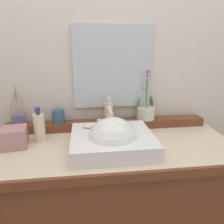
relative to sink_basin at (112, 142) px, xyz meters
The scene contains 12 objects.
wall_back 0.59m from the sink_basin, 89.28° to the left, with size 3.04×0.20×2.60m, color beige.
vanity_cabinet 0.49m from the sink_basin, 84.31° to the left, with size 1.36×0.60×0.90m.
back_ledge 0.30m from the sink_basin, 88.87° to the left, with size 1.28×0.09×0.05m, color brown.
sink_basin is the anchor object (origin of this frame).
soap_bar 0.17m from the sink_basin, 134.95° to the left, with size 0.07×0.04×0.02m, color silver.
potted_plant 0.41m from the sink_basin, 49.38° to the left, with size 0.13×0.12×0.33m.
soap_dispenser 0.30m from the sink_basin, 87.17° to the left, with size 0.06×0.06×0.16m.
tumbler_cup 0.42m from the sink_basin, 135.73° to the left, with size 0.08×0.08×0.09m, color #35536E.
reed_diffuser 0.62m from the sink_basin, 151.20° to the left, with size 0.12×0.09×0.24m.
lotion_bottle 0.42m from the sink_basin, 159.12° to the left, with size 0.06×0.06×0.20m.
tissue_box 0.52m from the sink_basin, 169.54° to the left, with size 0.13×0.13×0.10m, color #AC7B7C.
mirror 0.50m from the sink_basin, 82.12° to the left, with size 0.50×0.02×0.51m, color silver.
Camera 1 is at (-0.14, -1.08, 1.42)m, focal length 34.92 mm.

